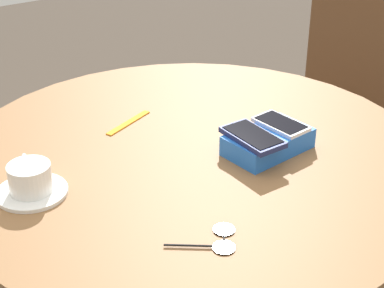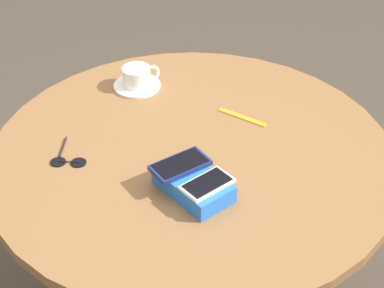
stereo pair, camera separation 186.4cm
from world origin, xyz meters
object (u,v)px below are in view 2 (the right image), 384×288
object	(u,v)px
phone_box	(193,185)
phone_navy	(180,165)
lanyard_strap	(242,117)
coffee_cup	(137,76)
round_table	(192,179)
sunglasses	(68,160)
phone_white	(207,184)
saucer	(137,86)

from	to	relation	value
phone_box	phone_navy	xyz separation A→B (m)	(0.05, 0.01, 0.03)
phone_box	lanyard_strap	distance (m)	0.35
phone_box	coffee_cup	bearing A→B (deg)	-13.92
round_table	sunglasses	distance (m)	0.34
round_table	phone_white	world-z (taller)	phone_white
round_table	lanyard_strap	xyz separation A→B (m)	(0.05, -0.20, 0.10)
phone_white	phone_navy	distance (m)	0.09
phone_navy	saucer	xyz separation A→B (m)	(0.45, -0.13, -0.05)
lanyard_strap	sunglasses	bearing A→B (deg)	80.32
round_table	phone_white	xyz separation A→B (m)	(-0.19, 0.08, 0.15)
phone_white	sunglasses	size ratio (longest dim) A/B	0.94
phone_box	saucer	world-z (taller)	phone_box
round_table	phone_navy	distance (m)	0.20
phone_white	saucer	size ratio (longest dim) A/B	0.91
round_table	phone_white	bearing A→B (deg)	157.38
round_table	phone_box	distance (m)	0.21
phone_box	phone_white	world-z (taller)	phone_white
sunglasses	lanyard_strap	bearing A→B (deg)	-99.68
phone_white	round_table	bearing A→B (deg)	-22.62
phone_white	coffee_cup	size ratio (longest dim) A/B	1.11
round_table	phone_navy	bearing A→B (deg)	134.69
coffee_cup	saucer	bearing A→B (deg)	78.74
phone_box	phone_white	distance (m)	0.05
coffee_cup	lanyard_strap	size ratio (longest dim) A/B	0.78
phone_box	sunglasses	world-z (taller)	phone_box
phone_box	lanyard_strap	bearing A→B (deg)	-56.48
phone_box	saucer	distance (m)	0.51
phone_navy	saucer	size ratio (longest dim) A/B	1.01
round_table	phone_box	bearing A→B (deg)	148.17
round_table	phone_box	xyz separation A→B (m)	(-0.14, 0.09, 0.12)
phone_box	coffee_cup	size ratio (longest dim) A/B	1.73
sunglasses	round_table	bearing A→B (deg)	-114.59
saucer	sunglasses	bearing A→B (deg)	124.25
saucer	lanyard_strap	bearing A→B (deg)	-151.17
round_table	phone_white	distance (m)	0.25
round_table	saucer	bearing A→B (deg)	-5.23
saucer	coffee_cup	distance (m)	0.03
saucer	lanyard_strap	world-z (taller)	saucer
lanyard_strap	sunglasses	distance (m)	0.50
phone_white	phone_navy	size ratio (longest dim) A/B	0.90
saucer	lanyard_strap	distance (m)	0.35
phone_white	coffee_cup	bearing A→B (deg)	-11.74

